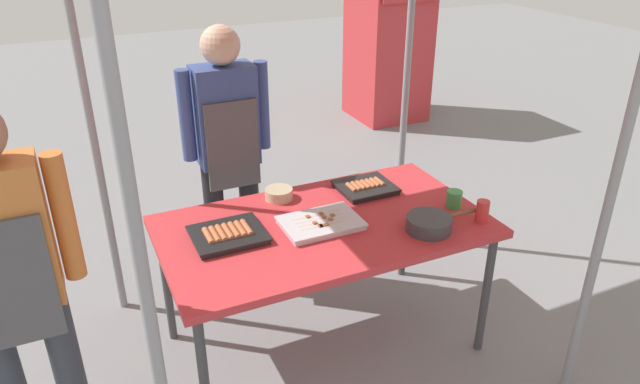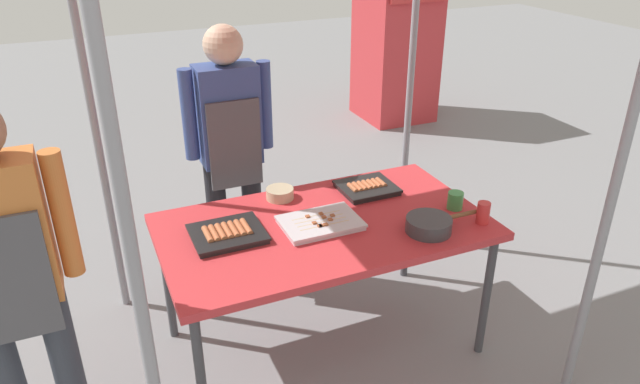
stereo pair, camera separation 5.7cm
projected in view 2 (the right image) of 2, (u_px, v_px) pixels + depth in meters
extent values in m
plane|color=slate|center=(324.00, 342.00, 3.22)|extent=(18.00, 18.00, 0.00)
cube|color=#C63338|center=(324.00, 227.00, 2.90)|extent=(1.60, 0.90, 0.04)
cylinder|color=#3F3F44|center=(201.00, 381.00, 2.48)|extent=(0.04, 0.04, 0.71)
cylinder|color=#3F3F44|center=(486.00, 296.00, 3.01)|extent=(0.04, 0.04, 0.71)
cylinder|color=#3F3F44|center=(167.00, 282.00, 3.12)|extent=(0.04, 0.04, 0.71)
cylinder|color=#3F3F44|center=(407.00, 227.00, 3.65)|extent=(0.04, 0.04, 0.71)
cylinder|color=gray|center=(139.00, 295.00, 1.72)|extent=(0.04, 0.04, 2.27)
cylinder|color=gray|center=(615.00, 184.00, 2.40)|extent=(0.04, 0.04, 2.27)
cylinder|color=gray|center=(94.00, 124.00, 3.04)|extent=(0.04, 0.04, 2.27)
cylinder|color=gray|center=(410.00, 84.00, 3.71)|extent=(0.04, 0.04, 2.27)
cube|color=black|center=(367.00, 189.00, 3.21)|extent=(0.29, 0.26, 0.02)
cube|color=black|center=(367.00, 186.00, 3.20)|extent=(0.30, 0.27, 0.01)
cylinder|color=#B7663D|center=(353.00, 188.00, 3.17)|extent=(0.03, 0.09, 0.03)
cylinder|color=#B7663D|center=(357.00, 187.00, 3.18)|extent=(0.03, 0.09, 0.03)
cylinder|color=#B7663D|center=(362.00, 186.00, 3.19)|extent=(0.03, 0.09, 0.03)
cylinder|color=#B7663D|center=(367.00, 185.00, 3.20)|extent=(0.03, 0.09, 0.03)
cylinder|color=#B7663D|center=(372.00, 184.00, 3.21)|extent=(0.03, 0.09, 0.03)
cylinder|color=#B7663D|center=(376.00, 183.00, 3.22)|extent=(0.03, 0.09, 0.03)
cylinder|color=#B7663D|center=(381.00, 182.00, 3.23)|extent=(0.03, 0.09, 0.03)
cube|color=silver|center=(320.00, 224.00, 2.86)|extent=(0.37, 0.26, 0.02)
cube|color=silver|center=(320.00, 221.00, 2.85)|extent=(0.38, 0.27, 0.01)
cylinder|color=tan|center=(325.00, 226.00, 2.81)|extent=(0.26, 0.01, 0.01)
cube|color=#9E512D|center=(326.00, 225.00, 2.81)|extent=(0.02, 0.02, 0.02)
cube|color=#9E512D|center=(320.00, 227.00, 2.80)|extent=(0.02, 0.02, 0.02)
cube|color=#9E512D|center=(321.00, 227.00, 2.80)|extent=(0.02, 0.02, 0.02)
cylinder|color=tan|center=(322.00, 222.00, 2.84)|extent=(0.26, 0.01, 0.01)
cube|color=#9E512D|center=(330.00, 220.00, 2.85)|extent=(0.02, 0.02, 0.02)
cube|color=#9E512D|center=(314.00, 224.00, 2.82)|extent=(0.02, 0.02, 0.02)
cylinder|color=tan|center=(319.00, 219.00, 2.87)|extent=(0.26, 0.01, 0.01)
cube|color=#9E512D|center=(332.00, 216.00, 2.89)|extent=(0.02, 0.02, 0.02)
cube|color=#9E512D|center=(323.00, 218.00, 2.88)|extent=(0.02, 0.02, 0.02)
cylinder|color=tan|center=(316.00, 216.00, 2.90)|extent=(0.26, 0.01, 0.01)
cube|color=#9E512D|center=(308.00, 217.00, 2.88)|extent=(0.02, 0.02, 0.02)
cube|color=#9E512D|center=(321.00, 215.00, 2.91)|extent=(0.02, 0.02, 0.02)
cube|color=black|center=(228.00, 235.00, 2.77)|extent=(0.33, 0.28, 0.02)
cube|color=black|center=(227.00, 232.00, 2.76)|extent=(0.34, 0.29, 0.01)
cylinder|color=#B7663D|center=(208.00, 235.00, 2.72)|extent=(0.03, 0.14, 0.03)
cylinder|color=#B7663D|center=(214.00, 233.00, 2.73)|extent=(0.03, 0.14, 0.03)
cylinder|color=#B7663D|center=(221.00, 232.00, 2.75)|extent=(0.03, 0.14, 0.03)
cylinder|color=#B7663D|center=(227.00, 231.00, 2.76)|extent=(0.03, 0.14, 0.03)
cylinder|color=#B7663D|center=(234.00, 229.00, 2.77)|extent=(0.03, 0.14, 0.03)
cylinder|color=#B7663D|center=(240.00, 228.00, 2.78)|extent=(0.03, 0.14, 0.03)
cylinder|color=#B7663D|center=(246.00, 227.00, 2.79)|extent=(0.03, 0.14, 0.03)
cylinder|color=#38383A|center=(429.00, 225.00, 2.80)|extent=(0.22, 0.22, 0.07)
cylinder|color=brown|center=(462.00, 215.00, 2.87)|extent=(0.16, 0.02, 0.02)
cylinder|color=#386B33|center=(429.00, 220.00, 2.79)|extent=(0.20, 0.20, 0.01)
cylinder|color=#BFB28C|center=(280.00, 193.00, 3.12)|extent=(0.15, 0.15, 0.06)
cylinder|color=red|center=(483.00, 213.00, 2.87)|extent=(0.06, 0.06, 0.11)
cylinder|color=#3F994C|center=(455.00, 201.00, 3.01)|extent=(0.08, 0.08, 0.09)
cylinder|color=black|center=(218.00, 224.00, 3.58)|extent=(0.12, 0.12, 0.81)
cylinder|color=black|center=(253.00, 218.00, 3.66)|extent=(0.12, 0.12, 0.81)
cube|color=#384C8C|center=(228.00, 115.00, 3.31)|extent=(0.34, 0.20, 0.57)
cube|color=#4C4C51|center=(235.00, 145.00, 3.29)|extent=(0.30, 0.02, 0.51)
cylinder|color=#384C8C|center=(189.00, 115.00, 3.22)|extent=(0.08, 0.08, 0.51)
cylinder|color=#384C8C|center=(265.00, 105.00, 3.38)|extent=(0.08, 0.08, 0.51)
sphere|color=#D8B293|center=(223.00, 45.00, 3.14)|extent=(0.22, 0.22, 0.22)
cylinder|color=#333842|center=(10.00, 384.00, 2.40)|extent=(0.12, 0.12, 0.81)
cylinder|color=#333842|center=(68.00, 369.00, 2.48)|extent=(0.12, 0.12, 0.81)
cube|color=#4C4C51|center=(7.00, 282.00, 2.10)|extent=(0.30, 0.02, 0.51)
cylinder|color=#CC7233|center=(62.00, 215.00, 2.20)|extent=(0.08, 0.08, 0.51)
cube|color=#C63338|center=(397.00, 33.00, 6.21)|extent=(0.71, 0.74, 1.83)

